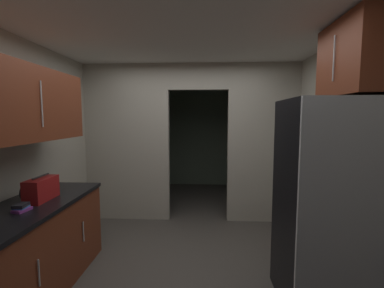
# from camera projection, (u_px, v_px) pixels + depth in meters

# --- Properties ---
(ground) EXTENTS (20.00, 20.00, 0.00)m
(ground) POSITION_uv_depth(u_px,v_px,m) (182.00, 274.00, 2.88)
(ground) COLOR #47423D
(kitchen_overhead_slab) EXTENTS (3.85, 7.19, 0.06)m
(kitchen_overhead_slab) POSITION_uv_depth(u_px,v_px,m) (184.00, 41.00, 3.10)
(kitchen_overhead_slab) COLOR silver
(kitchen_partition) EXTENTS (3.45, 0.12, 2.56)m
(kitchen_partition) POSITION_uv_depth(u_px,v_px,m) (188.00, 139.00, 4.34)
(kitchen_partition) COLOR #ADA899
(kitchen_partition) RESTS_ON ground
(adjoining_room_shell) EXTENTS (3.45, 2.43, 2.56)m
(adjoining_room_shell) POSITION_uv_depth(u_px,v_px,m) (194.00, 136.00, 6.02)
(adjoining_room_shell) COLOR slate
(adjoining_room_shell) RESTS_ON ground
(refrigerator) EXTENTS (0.71, 0.78, 1.85)m
(refrigerator) POSITION_uv_depth(u_px,v_px,m) (324.00, 205.00, 2.34)
(refrigerator) COLOR black
(refrigerator) RESTS_ON ground
(lower_cabinet_run) EXTENTS (0.67, 1.76, 0.88)m
(lower_cabinet_run) POSITION_uv_depth(u_px,v_px,m) (31.00, 250.00, 2.51)
(lower_cabinet_run) COLOR maroon
(lower_cabinet_run) RESTS_ON ground
(upper_cabinet_counterside) EXTENTS (0.36, 1.58, 0.68)m
(upper_cabinet_counterside) POSITION_uv_depth(u_px,v_px,m) (22.00, 104.00, 2.38)
(upper_cabinet_counterside) COLOR maroon
(upper_cabinet_fridgeside) EXTENTS (0.36, 0.78, 0.65)m
(upper_cabinet_fridgeside) POSITION_uv_depth(u_px,v_px,m) (355.00, 58.00, 2.30)
(upper_cabinet_fridgeside) COLOR maroon
(boombox) EXTENTS (0.17, 0.37, 0.25)m
(boombox) POSITION_uv_depth(u_px,v_px,m) (41.00, 189.00, 2.62)
(boombox) COLOR maroon
(boombox) RESTS_ON lower_cabinet_run
(book_stack) EXTENTS (0.12, 0.15, 0.06)m
(book_stack) POSITION_uv_depth(u_px,v_px,m) (21.00, 208.00, 2.31)
(book_stack) COLOR #8C3893
(book_stack) RESTS_ON lower_cabinet_run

